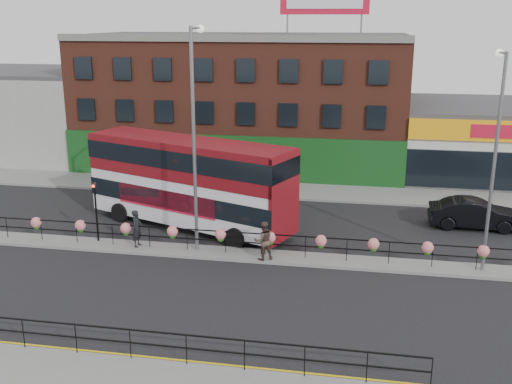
% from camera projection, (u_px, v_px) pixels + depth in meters
% --- Properties ---
extents(ground, '(120.00, 120.00, 0.00)m').
position_uv_depth(ground, '(245.00, 256.00, 29.90)').
color(ground, black).
rests_on(ground, ground).
extents(north_pavement, '(60.00, 4.00, 0.15)m').
position_uv_depth(north_pavement, '(279.00, 190.00, 41.22)').
color(north_pavement, gray).
rests_on(north_pavement, ground).
extents(median, '(60.00, 1.60, 0.15)m').
position_uv_depth(median, '(245.00, 255.00, 29.88)').
color(median, gray).
rests_on(median, ground).
extents(yellow_line_inner, '(60.00, 0.10, 0.01)m').
position_uv_depth(yellow_line_inner, '(190.00, 361.00, 20.73)').
color(yellow_line_inner, gold).
rests_on(yellow_line_inner, ground).
extents(yellow_line_outer, '(60.00, 0.10, 0.01)m').
position_uv_depth(yellow_line_outer, '(189.00, 364.00, 20.56)').
color(yellow_line_outer, gold).
rests_on(yellow_line_outer, ground).
extents(brick_building, '(25.00, 12.21, 10.30)m').
position_uv_depth(brick_building, '(245.00, 100.00, 48.02)').
color(brick_building, brown).
rests_on(brick_building, ground).
extents(supermarket, '(15.00, 12.25, 5.30)m').
position_uv_depth(supermarket, '(504.00, 140.00, 45.21)').
color(supermarket, silver).
rests_on(supermarket, ground).
extents(warehouse_west, '(15.50, 12.00, 7.30)m').
position_uv_depth(warehouse_west, '(17.00, 112.00, 51.96)').
color(warehouse_west, '#959591').
rests_on(warehouse_west, ground).
extents(median_railing, '(30.04, 0.56, 1.23)m').
position_uv_depth(median_railing, '(245.00, 237.00, 29.61)').
color(median_railing, black).
rests_on(median_railing, median).
extents(south_railing, '(20.04, 0.05, 1.12)m').
position_uv_depth(south_railing, '(130.00, 337.00, 20.43)').
color(south_railing, black).
rests_on(south_railing, south_pavement).
extents(double_decker_bus, '(12.66, 7.28, 5.04)m').
position_uv_depth(double_decker_bus, '(189.00, 174.00, 33.26)').
color(double_decker_bus, silver).
rests_on(double_decker_bus, ground).
extents(car, '(1.93, 5.13, 1.67)m').
position_uv_depth(car, '(475.00, 214.00, 33.75)').
color(car, black).
rests_on(car, ground).
extents(pedestrian_a, '(0.77, 0.57, 1.93)m').
position_uv_depth(pedestrian_a, '(137.00, 228.00, 30.59)').
color(pedestrian_a, black).
rests_on(pedestrian_a, median).
extents(pedestrian_b, '(1.52, 1.48, 1.94)m').
position_uv_depth(pedestrian_b, '(263.00, 241.00, 28.89)').
color(pedestrian_b, '#49362E').
rests_on(pedestrian_b, median).
extents(lamp_column_west, '(0.39, 1.93, 11.00)m').
position_uv_depth(lamp_column_west, '(195.00, 121.00, 28.92)').
color(lamp_column_west, slate).
rests_on(lamp_column_west, median).
extents(lamp_column_east, '(0.36, 1.75, 9.98)m').
position_uv_depth(lamp_column_east, '(495.00, 144.00, 26.55)').
color(lamp_column_east, slate).
rests_on(lamp_column_east, median).
extents(traffic_light_median, '(0.15, 0.28, 3.65)m').
position_uv_depth(traffic_light_median, '(95.00, 199.00, 30.96)').
color(traffic_light_median, black).
rests_on(traffic_light_median, median).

